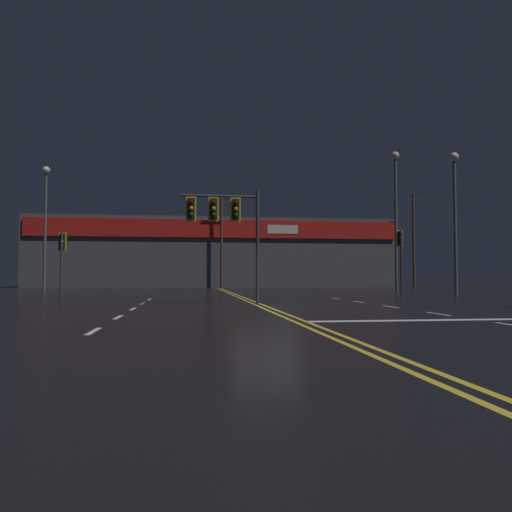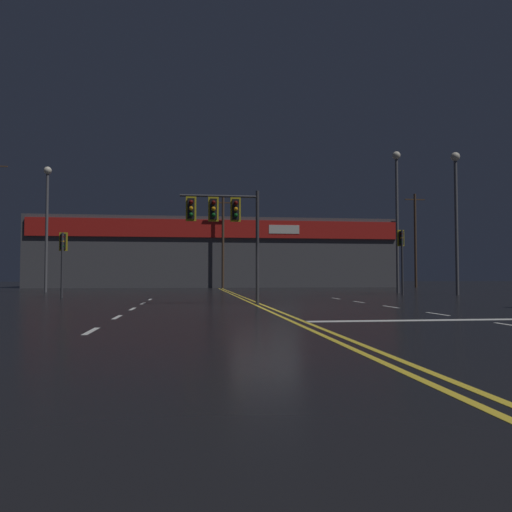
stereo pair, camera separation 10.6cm
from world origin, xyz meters
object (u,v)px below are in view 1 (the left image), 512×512
object	(u,v)px
streetlight_median_approach	(455,203)
streetlight_far_left	(45,211)
traffic_signal_corner_northeast	(400,247)
traffic_signal_median	(223,216)
streetlight_near_right	(396,203)
traffic_signal_corner_northwest	(62,250)

from	to	relation	value
streetlight_median_approach	streetlight_far_left	size ratio (longest dim) A/B	0.97
traffic_signal_corner_northeast	streetlight_median_approach	xyz separation A→B (m)	(3.59, 0.01, 2.79)
traffic_signal_median	streetlight_near_right	distance (m)	18.23
traffic_signal_corner_northeast	streetlight_median_approach	world-z (taller)	streetlight_median_approach
traffic_signal_corner_northwest	streetlight_far_left	bearing A→B (deg)	110.08
streetlight_median_approach	streetlight_near_right	bearing A→B (deg)	119.01
traffic_signal_median	streetlight_median_approach	size ratio (longest dim) A/B	0.52
traffic_signal_median	streetlight_median_approach	bearing A→B (deg)	30.39
traffic_signal_corner_northwest	streetlight_median_approach	bearing A→B (deg)	3.13
traffic_signal_corner_northeast	streetlight_near_right	distance (m)	5.33
traffic_signal_corner_northeast	streetlight_median_approach	bearing A→B (deg)	0.17
traffic_signal_median	streetlight_far_left	bearing A→B (deg)	123.91
traffic_signal_corner_northeast	traffic_signal_corner_northwest	world-z (taller)	traffic_signal_corner_northeast
streetlight_near_right	streetlight_far_left	xyz separation A→B (m)	(-24.52, 4.73, -0.39)
traffic_signal_median	streetlight_median_approach	xyz separation A→B (m)	(14.98, 8.79, 2.13)
traffic_signal_median	traffic_signal_corner_northeast	xyz separation A→B (m)	(11.39, 8.77, -0.66)
traffic_signal_median	streetlight_far_left	xyz separation A→B (m)	(-11.71, 17.42, 2.27)
traffic_signal_corner_northeast	traffic_signal_corner_northwest	bearing A→B (deg)	-176.32
streetlight_far_left	streetlight_median_approach	bearing A→B (deg)	-17.92
traffic_signal_median	traffic_signal_corner_northwest	distance (m)	11.10
traffic_signal_corner_northeast	traffic_signal_corner_northwest	size ratio (longest dim) A/B	1.14
streetlight_near_right	traffic_signal_corner_northeast	bearing A→B (deg)	-109.95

